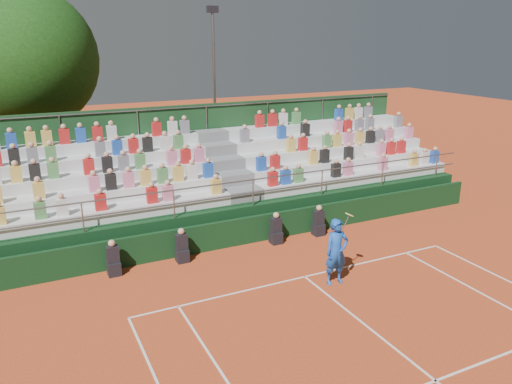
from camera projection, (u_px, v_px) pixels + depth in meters
name	position (u px, v px, depth m)	size (l,w,h in m)	color
ground	(305.00, 277.00, 15.61)	(90.00, 90.00, 0.00)	#C64821
courtside_wall	(260.00, 228.00, 18.21)	(20.00, 0.15, 1.00)	black
line_officials	(228.00, 240.00, 17.23)	(7.99, 0.40, 1.19)	black
grandstand	(225.00, 189.00, 20.80)	(20.00, 5.20, 4.40)	black
tennis_player	(337.00, 252.00, 14.93)	(0.92, 0.54, 2.22)	blue
tree_east	(25.00, 59.00, 22.69)	(6.50, 6.50, 9.46)	#392714
floodlight_mast	(214.00, 78.00, 27.15)	(0.60, 0.25, 8.72)	gray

